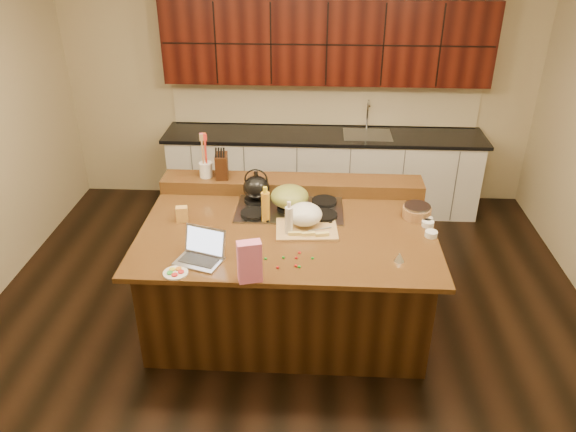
{
  "coord_description": "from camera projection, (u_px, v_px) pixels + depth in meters",
  "views": [
    {
      "loc": [
        0.22,
        -3.99,
        3.2
      ],
      "look_at": [
        0.0,
        0.05,
        1.0
      ],
      "focal_mm": 35.0,
      "sensor_mm": 36.0,
      "label": 1
    }
  ],
  "objects": [
    {
      "name": "room",
      "position": [
        288.0,
        180.0,
        4.39
      ],
      "size": [
        5.52,
        5.02,
        2.72
      ],
      "color": "black",
      "rests_on": "ground"
    },
    {
      "name": "island",
      "position": [
        288.0,
        274.0,
        4.82
      ],
      "size": [
        2.4,
        1.6,
        0.92
      ],
      "color": "black",
      "rests_on": "ground"
    },
    {
      "name": "back_ledge",
      "position": [
        292.0,
        184.0,
        5.18
      ],
      "size": [
        2.4,
        0.3,
        0.12
      ],
      "primitive_type": "cube",
      "color": "black",
      "rests_on": "island"
    },
    {
      "name": "cooktop",
      "position": [
        290.0,
        209.0,
        4.85
      ],
      "size": [
        0.92,
        0.52,
        0.05
      ],
      "color": "gray",
      "rests_on": "island"
    },
    {
      "name": "back_counter",
      "position": [
        324.0,
        129.0,
        6.51
      ],
      "size": [
        3.7,
        0.66,
        2.4
      ],
      "color": "silver",
      "rests_on": "ground"
    },
    {
      "name": "kettle",
      "position": [
        256.0,
        187.0,
        4.92
      ],
      "size": [
        0.29,
        0.29,
        0.21
      ],
      "primitive_type": "ellipsoid",
      "rotation": [
        0.0,
        0.0,
        -0.29
      ],
      "color": "black",
      "rests_on": "cooktop"
    },
    {
      "name": "green_bowl",
      "position": [
        290.0,
        196.0,
        4.8
      ],
      "size": [
        0.33,
        0.33,
        0.18
      ],
      "primitive_type": "ellipsoid",
      "rotation": [
        0.0,
        0.0,
        0.0
      ],
      "color": "olive",
      "rests_on": "cooktop"
    },
    {
      "name": "laptop",
      "position": [
        202.0,
        252.0,
        4.15
      ],
      "size": [
        0.39,
        0.35,
        0.23
      ],
      "rotation": [
        0.0,
        0.0,
        -0.32
      ],
      "color": "#B7B7BC",
      "rests_on": "island"
    },
    {
      "name": "oil_bottle",
      "position": [
        266.0,
        207.0,
        4.62
      ],
      "size": [
        0.07,
        0.07,
        0.27
      ],
      "primitive_type": "cylinder",
      "rotation": [
        0.0,
        0.0,
        -0.0
      ],
      "color": "#C08821",
      "rests_on": "island"
    },
    {
      "name": "vinegar_bottle",
      "position": [
        289.0,
        222.0,
        4.43
      ],
      "size": [
        0.08,
        0.08,
        0.25
      ],
      "primitive_type": "cylinder",
      "rotation": [
        0.0,
        0.0,
        0.28
      ],
      "color": "silver",
      "rests_on": "island"
    },
    {
      "name": "wooden_tray",
      "position": [
        305.0,
        218.0,
        4.56
      ],
      "size": [
        0.52,
        0.41,
        0.2
      ],
      "rotation": [
        0.0,
        0.0,
        0.07
      ],
      "color": "tan",
      "rests_on": "island"
    },
    {
      "name": "ramekin_a",
      "position": [
        428.0,
        224.0,
        4.61
      ],
      "size": [
        0.11,
        0.11,
        0.04
      ],
      "primitive_type": "cylinder",
      "rotation": [
        0.0,
        0.0,
        0.09
      ],
      "color": "white",
      "rests_on": "island"
    },
    {
      "name": "ramekin_b",
      "position": [
        427.0,
        220.0,
        4.66
      ],
      "size": [
        0.13,
        0.13,
        0.04
      ],
      "primitive_type": "cylinder",
      "rotation": [
        0.0,
        0.0,
        -0.35
      ],
      "color": "white",
      "rests_on": "island"
    },
    {
      "name": "ramekin_c",
      "position": [
        431.0,
        234.0,
        4.46
      ],
      "size": [
        0.12,
        0.12,
        0.04
      ],
      "primitive_type": "cylinder",
      "rotation": [
        0.0,
        0.0,
        -0.22
      ],
      "color": "white",
      "rests_on": "island"
    },
    {
      "name": "strainer_bowl",
      "position": [
        417.0,
        212.0,
        4.74
      ],
      "size": [
        0.29,
        0.29,
        0.09
      ],
      "primitive_type": "cylinder",
      "rotation": [
        0.0,
        0.0,
        -0.23
      ],
      "color": "#996B3F",
      "rests_on": "island"
    },
    {
      "name": "kitchen_timer",
      "position": [
        399.0,
        257.0,
        4.14
      ],
      "size": [
        0.09,
        0.09,
        0.07
      ],
      "primitive_type": "cone",
      "rotation": [
        0.0,
        0.0,
        -0.14
      ],
      "color": "silver",
      "rests_on": "island"
    },
    {
      "name": "pink_bag",
      "position": [
        250.0,
        262.0,
        3.87
      ],
      "size": [
        0.18,
        0.13,
        0.31
      ],
      "primitive_type": "cube",
      "rotation": [
        0.0,
        0.0,
        0.28
      ],
      "color": "pink",
      "rests_on": "island"
    },
    {
      "name": "candy_plate",
      "position": [
        176.0,
        273.0,
        4.01
      ],
      "size": [
        0.2,
        0.2,
        0.01
      ],
      "primitive_type": "cylinder",
      "rotation": [
        0.0,
        0.0,
        0.11
      ],
      "color": "white",
      "rests_on": "island"
    },
    {
      "name": "package_box",
      "position": [
        182.0,
        214.0,
        4.66
      ],
      "size": [
        0.1,
        0.08,
        0.13
      ],
      "primitive_type": "cube",
      "rotation": [
        0.0,
        0.0,
        0.18
      ],
      "color": "gold",
      "rests_on": "island"
    },
    {
      "name": "utensil_crock",
      "position": [
        206.0,
        170.0,
        5.16
      ],
      "size": [
        0.13,
        0.13,
        0.14
      ],
      "primitive_type": "cylinder",
      "rotation": [
        0.0,
        0.0,
        0.05
      ],
      "color": "white",
      "rests_on": "back_ledge"
    },
    {
      "name": "knife_block",
      "position": [
        222.0,
        166.0,
        5.13
      ],
      "size": [
        0.13,
        0.19,
        0.22
      ],
      "primitive_type": "cube",
      "rotation": [
        0.0,
        0.0,
        0.11
      ],
      "color": "black",
      "rests_on": "back_ledge"
    },
    {
      "name": "gumdrop_0",
      "position": [
        296.0,
        266.0,
        4.09
      ],
      "size": [
        0.02,
        0.02,
        0.02
      ],
      "primitive_type": "ellipsoid",
      "color": "red",
      "rests_on": "island"
    },
    {
      "name": "gumdrop_1",
      "position": [
        266.0,
        259.0,
        4.17
      ],
      "size": [
        0.02,
        0.02,
        0.02
      ],
      "primitive_type": "ellipsoid",
      "color": "#198C26",
      "rests_on": "island"
    },
    {
      "name": "gumdrop_2",
      "position": [
        259.0,
        261.0,
        4.13
      ],
      "size": [
        0.02,
        0.02,
        0.02
      ],
      "primitive_type": "ellipsoid",
      "color": "red",
      "rests_on": "island"
    },
    {
      "name": "gumdrop_3",
      "position": [
        283.0,
        258.0,
        4.18
      ],
      "size": [
        0.02,
        0.02,
        0.02
      ],
      "primitive_type": "ellipsoid",
      "color": "#198C26",
      "rests_on": "island"
    },
    {
      "name": "gumdrop_4",
      "position": [
        296.0,
        258.0,
        4.18
      ],
      "size": [
        0.02,
        0.02,
        0.02
      ],
      "primitive_type": "ellipsoid",
      "color": "red",
      "rests_on": "island"
    },
    {
      "name": "gumdrop_5",
      "position": [
        299.0,
        267.0,
        4.07
      ],
      "size": [
        0.02,
        0.02,
        0.02
      ],
      "primitive_type": "ellipsoid",
      "color": "#198C26",
      "rests_on": "island"
    },
    {
      "name": "gumdrop_6",
      "position": [
        278.0,
        267.0,
        4.07
      ],
      "size": [
        0.02,
        0.02,
        0.02
      ],
      "primitive_type": "ellipsoid",
      "color": "red",
      "rests_on": "island"
    },
    {
      "name": "gumdrop_7",
      "position": [
        313.0,
        258.0,
        4.17
      ],
      "size": [
        0.02,
        0.02,
        0.02
      ],
      "primitive_type": "ellipsoid",
      "color": "#198C26",
      "rests_on": "island"
    },
    {
      "name": "gumdrop_8",
      "position": [
        299.0,
        253.0,
        4.24
      ],
      "size": [
        0.02,
        0.02,
        0.02
      ],
      "primitive_type": "ellipsoid",
      "color": "red",
      "rests_on": "island"
    },
    {
      "name": "gumdrop_9",
      "position": [
        251.0,
        251.0,
        4.26
      ],
      "size": [
        0.02,
        0.02,
        0.02
      ],
      "primitive_type": "ellipsoid",
      "color": "#198C26",
      "rests_on": "island"
    }
  ]
}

